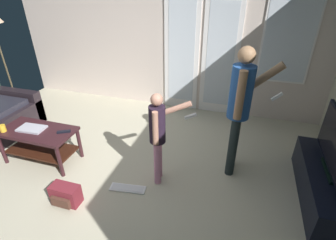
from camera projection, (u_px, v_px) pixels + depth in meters
name	position (u px, v px, depth m)	size (l,w,h in m)	color
ground_plane	(108.00, 180.00, 3.29)	(5.88, 4.80, 0.02)	#B5AE95
wall_back_with_doors	(169.00, 33.00, 4.54)	(5.88, 0.09, 2.89)	beige
coffee_table	(39.00, 138.00, 3.48)	(1.00, 0.50, 0.49)	#32181C
tv_stand	(323.00, 185.00, 2.92)	(0.45, 1.41, 0.39)	black
person_adult	(241.00, 103.00, 2.98)	(0.60, 0.45, 1.65)	#1F2929
person_child	(159.00, 132.00, 2.95)	(0.51, 0.39, 1.19)	pink
backpack	(65.00, 195.00, 2.90)	(0.33, 0.20, 0.24)	maroon
loose_keyboard	(128.00, 188.00, 3.14)	(0.45, 0.19, 0.02)	white
laptop_closed	(32.00, 128.00, 3.42)	(0.35, 0.21, 0.03)	#B4B3C1
cup_near_edge	(3.00, 128.00, 3.36)	(0.08, 0.08, 0.09)	gold
tv_remote_black	(64.00, 132.00, 3.35)	(0.17, 0.05, 0.02)	black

